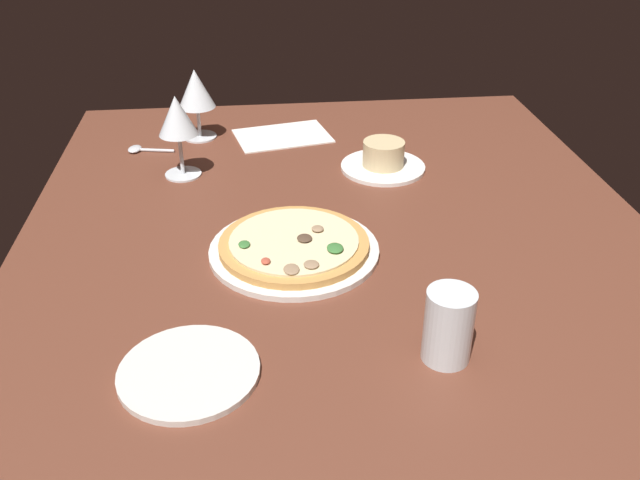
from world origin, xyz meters
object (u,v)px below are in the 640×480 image
object	(u,v)px
paper_menu	(283,136)
pizza_main	(294,247)
ramekin_on_saucer	(383,159)
wine_glass_far	(177,119)
side_plate	(189,372)
wine_glass_near	(196,91)
spoon	(140,149)
water_glass	(448,330)

from	to	relation	value
paper_menu	pizza_main	bearing A→B (deg)	-13.29
pizza_main	ramekin_on_saucer	xyz separation A→B (cm)	(-30.80, 20.50, 1.01)
wine_glass_far	side_plate	bearing A→B (deg)	4.50
ramekin_on_saucer	wine_glass_far	xyz separation A→B (cm)	(-1.29, -40.64, 9.82)
wine_glass_near	spoon	world-z (taller)	wine_glass_near
wine_glass_near	spoon	size ratio (longest dim) A/B	1.51
pizza_main	wine_glass_near	xyz separation A→B (cm)	(-51.89, -17.66, 9.76)
ramekin_on_saucer	side_plate	size ratio (longest dim) A/B	0.95
spoon	wine_glass_near	bearing A→B (deg)	117.74
wine_glass_far	pizza_main	bearing A→B (deg)	32.11
water_glass	spoon	size ratio (longest dim) A/B	0.98
wine_glass_far	spoon	distance (cm)	20.24
wine_glass_far	paper_menu	size ratio (longest dim) A/B	0.80
pizza_main	spoon	size ratio (longest dim) A/B	2.68
paper_menu	spoon	bearing A→B (deg)	-92.93
wine_glass_near	side_plate	world-z (taller)	wine_glass_near
ramekin_on_saucer	pizza_main	bearing A→B (deg)	-33.64
ramekin_on_saucer	wine_glass_near	distance (cm)	44.46
wine_glass_far	water_glass	xyz separation A→B (cm)	(59.88, 37.95, -7.67)
pizza_main	water_glass	size ratio (longest dim) A/B	2.73
wine_glass_near	side_plate	size ratio (longest dim) A/B	0.86
paper_menu	spoon	xyz separation A→B (cm)	(5.08, -31.21, 0.31)
side_plate	wine_glass_near	bearing A→B (deg)	-178.40
paper_menu	wine_glass_near	bearing A→B (deg)	-106.89
wine_glass_far	paper_menu	xyz separation A→B (cm)	(-18.26, 21.11, -11.88)
wine_glass_near	paper_menu	size ratio (longest dim) A/B	0.76
wine_glass_near	paper_menu	world-z (taller)	wine_glass_near
ramekin_on_saucer	wine_glass_far	bearing A→B (deg)	-91.81
ramekin_on_saucer	wine_glass_far	world-z (taller)	wine_glass_far
ramekin_on_saucer	water_glass	distance (cm)	58.69
ramekin_on_saucer	wine_glass_far	distance (cm)	41.83
water_glass	side_plate	distance (cm)	33.48
pizza_main	paper_menu	world-z (taller)	pizza_main
wine_glass_far	paper_menu	distance (cm)	30.33
ramekin_on_saucer	spoon	distance (cm)	52.79
pizza_main	paper_menu	xyz separation A→B (cm)	(-50.35, 0.97, -1.05)
wine_glass_far	water_glass	size ratio (longest dim) A/B	1.62
ramekin_on_saucer	paper_menu	bearing A→B (deg)	-135.03
pizza_main	side_plate	size ratio (longest dim) A/B	1.54
wine_glass_near	water_glass	size ratio (longest dim) A/B	1.53
wine_glass_far	spoon	xyz separation A→B (cm)	(-13.18, -10.10, -11.57)
side_plate	paper_menu	bearing A→B (deg)	168.14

